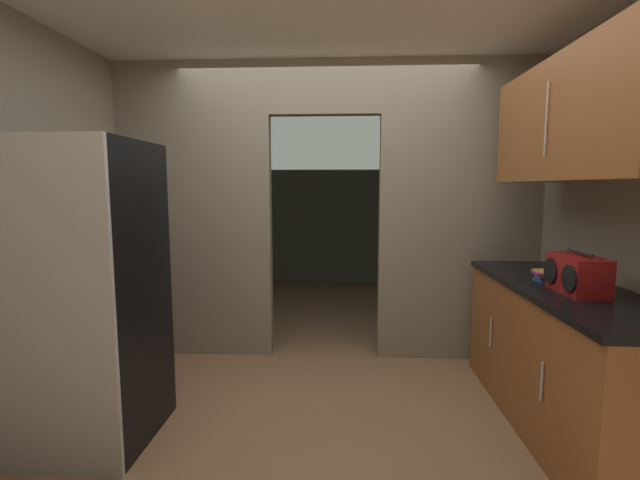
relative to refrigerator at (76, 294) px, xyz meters
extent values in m
plane|color=#93704C|center=(1.41, 0.13, -0.88)|extent=(20.00, 20.00, 0.00)
cube|color=silver|center=(1.41, 0.52, 1.72)|extent=(4.06, 6.56, 0.06)
cube|color=gray|center=(0.25, 1.42, 0.40)|extent=(1.34, 0.12, 2.57)
cube|color=gray|center=(2.55, 1.42, 0.40)|extent=(1.37, 0.12, 2.57)
cube|color=gray|center=(1.39, 1.42, 1.46)|extent=(0.95, 0.12, 0.45)
cube|color=gray|center=(1.41, 4.47, 0.40)|extent=(3.66, 0.10, 2.57)
cube|color=gray|center=(-0.37, 2.94, 0.40)|extent=(0.10, 3.05, 2.57)
cube|color=gray|center=(3.18, 2.94, 0.40)|extent=(0.10, 3.05, 2.57)
cube|color=black|center=(0.00, 0.02, 0.00)|extent=(0.84, 0.72, 1.77)
cube|color=#B7BABC|center=(0.00, -0.36, 0.00)|extent=(0.84, 0.03, 1.77)
cube|color=brown|center=(2.92, 0.27, -0.45)|extent=(0.58, 1.87, 0.86)
cube|color=black|center=(2.92, 0.27, 0.00)|extent=(0.62, 1.87, 0.04)
cylinder|color=#B7BABC|center=(2.62, -0.14, -0.41)|extent=(0.01, 0.01, 0.22)
cylinder|color=#B7BABC|center=(2.62, 0.68, -0.41)|extent=(0.01, 0.01, 0.22)
cube|color=brown|center=(2.92, 0.27, 1.02)|extent=(0.34, 1.68, 0.72)
cylinder|color=#B7BABC|center=(2.74, 0.27, 1.02)|extent=(0.01, 0.01, 0.43)
cube|color=maroon|center=(2.89, 0.10, 0.13)|extent=(0.20, 0.37, 0.21)
cylinder|color=#262626|center=(2.89, 0.10, 0.25)|extent=(0.02, 0.26, 0.02)
cylinder|color=black|center=(2.79, -0.01, 0.13)|extent=(0.01, 0.15, 0.15)
cylinder|color=black|center=(2.79, 0.21, 0.13)|extent=(0.01, 0.15, 0.15)
cube|color=#2D609E|center=(2.85, 0.40, 0.03)|extent=(0.13, 0.13, 0.02)
cube|color=beige|center=(2.85, 0.41, 0.05)|extent=(0.12, 0.14, 0.03)
cube|color=#8C3893|center=(2.84, 0.39, 0.08)|extent=(0.15, 0.17, 0.02)
cube|color=gold|center=(2.85, 0.39, 0.09)|extent=(0.13, 0.14, 0.01)
camera|label=1|loc=(1.56, -2.45, 0.62)|focal=24.87mm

